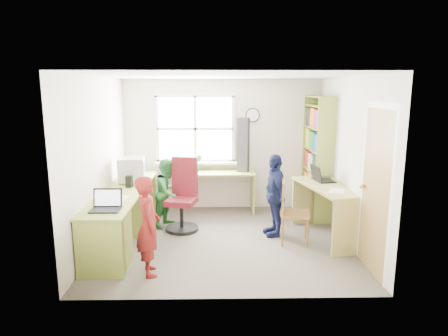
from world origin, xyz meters
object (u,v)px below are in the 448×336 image
Objects in this scene: l_desk at (131,217)px; laptop_right at (321,177)px; person_navy at (275,195)px; crt_monitor at (132,170)px; person_red at (148,226)px; swivel_chair at (183,199)px; wooden_chair at (290,209)px; cd_tower at (243,145)px; potted_plant at (198,163)px; right_desk at (330,200)px; bookshelf at (317,160)px; laptop_left at (106,205)px; person_green at (168,192)px.

laptop_right is (2.81, 0.66, 0.41)m from l_desk.
l_desk is at bearing -86.10° from person_navy.
laptop_right reaches higher than l_desk.
person_red reaches higher than crt_monitor.
wooden_chair is (1.61, -0.62, 0.01)m from swivel_chair.
swivel_chair is 1.56m from cd_tower.
l_desk is 1.04m from crt_monitor.
cd_tower is 1.42m from person_navy.
person_navy reaches higher than l_desk.
wooden_chair is at bearing -48.61° from potted_plant.
person_red is (0.54, -1.70, -0.34)m from crt_monitor.
bookshelf is (0.07, 1.10, 0.41)m from right_desk.
person_red reaches higher than laptop_right.
swivel_chair is 3.17× the size of laptop_left.
l_desk is 3.03× the size of cd_tower.
person_navy is (-0.88, -0.97, -0.37)m from bookshelf.
potted_plant is (1.03, 2.35, 0.09)m from laptop_left.
laptop_left is 0.29× the size of person_navy.
cd_tower is 2.90m from person_red.
laptop_left is 2.98m from cd_tower.
crt_monitor is 1.48× the size of potted_plant.
laptop_right is at bearing -99.98° from bookshelf.
right_desk is 0.82m from person_navy.
person_green is at bearing -119.02° from potted_plant.
cd_tower is 1.63m from person_green.
laptop_left is at bearing -147.03° from bookshelf.
person_red is at bearing -62.47° from person_navy.
person_green reaches higher than right_desk.
person_navy reaches higher than person_red.
wooden_chair is 2.13m from person_red.
laptop_right is 0.36× the size of person_green.
person_green reaches higher than wooden_chair.
swivel_chair is (-2.30, -0.67, -0.51)m from bookshelf.
bookshelf is 5.80× the size of laptop_left.
person_red reaches higher than laptop_left.
person_green is 0.88× the size of person_navy.
laptop_right is 0.42× the size of cd_tower.
person_green is (-0.45, -0.81, -0.34)m from potted_plant.
wooden_chair is 0.39m from person_navy.
right_desk is 0.65m from wooden_chair.
wooden_chair is (-0.69, -1.29, -0.50)m from bookshelf.
crt_monitor is 1.22× the size of laptop_left.
person_navy is at bearing 92.92° from laptop_right.
right_desk is 2.77m from person_red.
potted_plant is 2.64m from person_red.
person_navy is at bearing 130.33° from wooden_chair.
person_red is at bearing -138.80° from bookshelf.
crt_monitor reaches higher than potted_plant.
crt_monitor is 2.99m from laptop_right.
laptop_left is (-0.01, -1.47, -0.14)m from crt_monitor.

